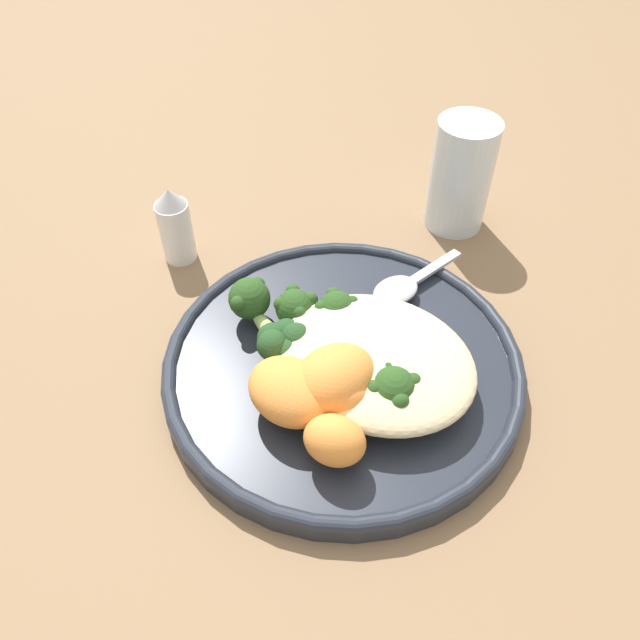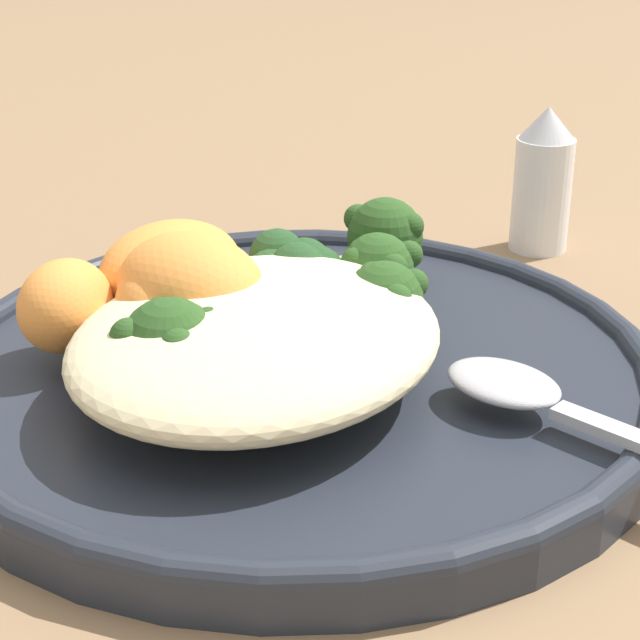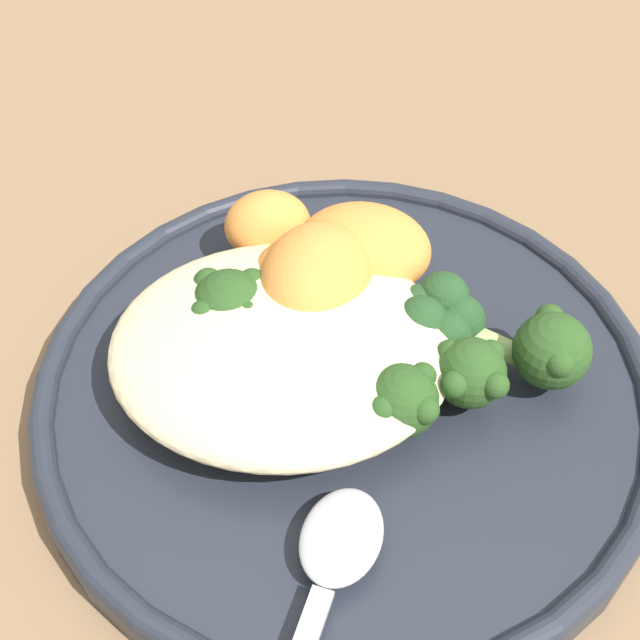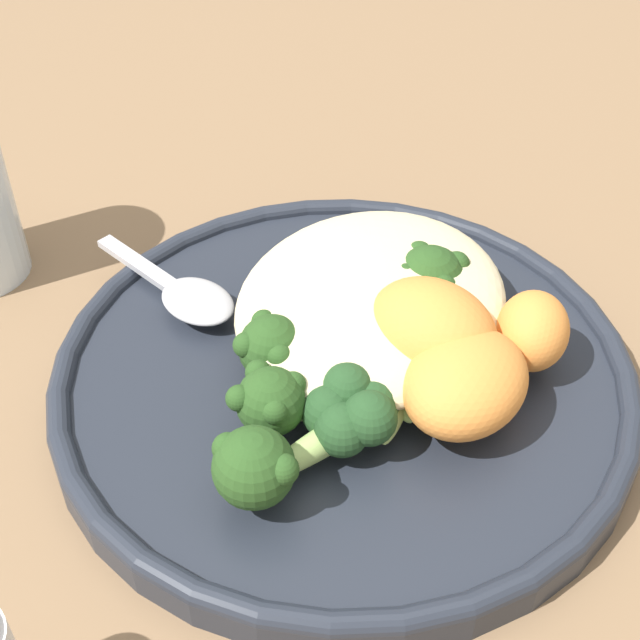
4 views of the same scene
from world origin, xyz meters
name	(u,v)px [view 2 (image 2 of 4)]	position (x,y,z in m)	size (l,w,h in m)	color
ground_plane	(314,409)	(0.00, 0.00, 0.00)	(4.00, 4.00, 0.00)	#846647
plate	(298,370)	(0.01, 0.01, 0.01)	(0.30, 0.30, 0.02)	#232833
quinoa_mound	(257,338)	(-0.02, 0.01, 0.04)	(0.16, 0.14, 0.03)	beige
broccoli_stalk_0	(186,337)	(-0.03, 0.04, 0.04)	(0.12, 0.04, 0.04)	#9EBC66
broccoli_stalk_1	(263,326)	(0.00, 0.02, 0.03)	(0.08, 0.07, 0.03)	#9EBC66
broccoli_stalk_2	(337,299)	(0.03, 0.00, 0.04)	(0.03, 0.11, 0.03)	#9EBC66
broccoli_stalk_3	(362,275)	(0.06, 0.00, 0.04)	(0.07, 0.08, 0.03)	#9EBC66
broccoli_stalk_4	(359,248)	(0.09, 0.02, 0.04)	(0.12, 0.07, 0.04)	#9EBC66
sweet_potato_chunk_0	(192,291)	(-0.01, 0.05, 0.05)	(0.07, 0.05, 0.05)	orange
sweet_potato_chunk_1	(171,269)	(0.02, 0.08, 0.04)	(0.07, 0.05, 0.04)	orange
sweet_potato_chunk_2	(168,302)	(-0.01, 0.06, 0.04)	(0.05, 0.04, 0.04)	orange
sweet_potato_chunk_3	(66,306)	(-0.03, 0.09, 0.04)	(0.04, 0.04, 0.04)	orange
kale_tuft	(294,269)	(0.05, 0.04, 0.04)	(0.04, 0.05, 0.03)	#234723
spoon	(520,390)	(0.00, -0.08, 0.03)	(0.05, 0.11, 0.01)	#B7B7BC
salt_shaker	(543,181)	(0.22, -0.03, 0.04)	(0.03, 0.03, 0.08)	white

